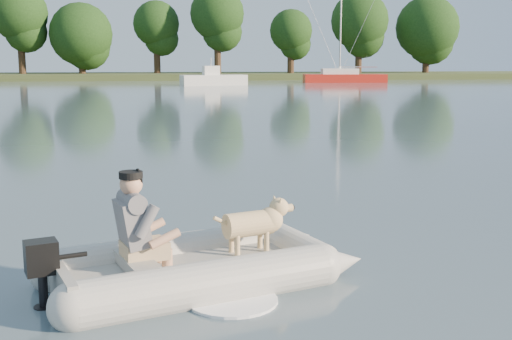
{
  "coord_description": "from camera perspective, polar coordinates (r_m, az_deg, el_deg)",
  "views": [
    {
      "loc": [
        -0.99,
        -5.81,
        2.09
      ],
      "look_at": [
        0.01,
        1.82,
        0.75
      ],
      "focal_mm": 45.0,
      "sensor_mm": 36.0,
      "label": 1
    }
  ],
  "objects": [
    {
      "name": "water",
      "position": [
        6.26,
        2.08,
        -9.65
      ],
      "size": [
        160.0,
        160.0,
        0.0
      ],
      "primitive_type": "plane",
      "color": "slate",
      "rests_on": "ground"
    },
    {
      "name": "shore_bank",
      "position": [
        67.85,
        -6.68,
        8.26
      ],
      "size": [
        160.0,
        12.0,
        0.7
      ],
      "primitive_type": "cube",
      "color": "#47512D",
      "rests_on": "water"
    },
    {
      "name": "treeline",
      "position": [
        67.06,
        -10.01,
        12.63
      ],
      "size": [
        71.02,
        7.35,
        9.27
      ],
      "color": "#332316",
      "rests_on": "shore_bank"
    },
    {
      "name": "dinghy",
      "position": [
        6.06,
        -5.16,
        -5.39
      ],
      "size": [
        5.09,
        4.54,
        1.2
      ],
      "primitive_type": null,
      "rotation": [
        0.0,
        0.0,
        0.34
      ],
      "color": "#A6A7A2",
      "rests_on": "water"
    },
    {
      "name": "man",
      "position": [
        5.88,
        -10.77,
        -4.36
      ],
      "size": [
        0.76,
        0.71,
        0.92
      ],
      "primitive_type": null,
      "rotation": [
        0.0,
        0.0,
        0.34
      ],
      "color": "slate",
      "rests_on": "dinghy"
    },
    {
      "name": "dog",
      "position": [
        6.33,
        -0.64,
        -5.21
      ],
      "size": [
        0.84,
        0.53,
        0.53
      ],
      "primitive_type": null,
      "rotation": [
        0.0,
        0.0,
        0.34
      ],
      "color": "tan",
      "rests_on": "dinghy"
    },
    {
      "name": "outboard_motor",
      "position": [
        5.79,
        -18.45,
        -9.03
      ],
      "size": [
        0.42,
        0.35,
        0.67
      ],
      "primitive_type": null,
      "rotation": [
        0.0,
        0.0,
        0.34
      ],
      "color": "black",
      "rests_on": "dinghy"
    },
    {
      "name": "motorboat",
      "position": [
        51.37,
        -3.8,
        8.66
      ],
      "size": [
        5.58,
        2.93,
        2.24
      ],
      "primitive_type": null,
      "rotation": [
        0.0,
        0.0,
        0.18
      ],
      "color": "white",
      "rests_on": "water"
    },
    {
      "name": "sailboat",
      "position": [
        58.15,
        7.8,
        8.16
      ],
      "size": [
        7.42,
        2.83,
        9.97
      ],
      "rotation": [
        0.0,
        0.0,
        -0.09
      ],
      "color": "#B52014",
      "rests_on": "water"
    }
  ]
}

